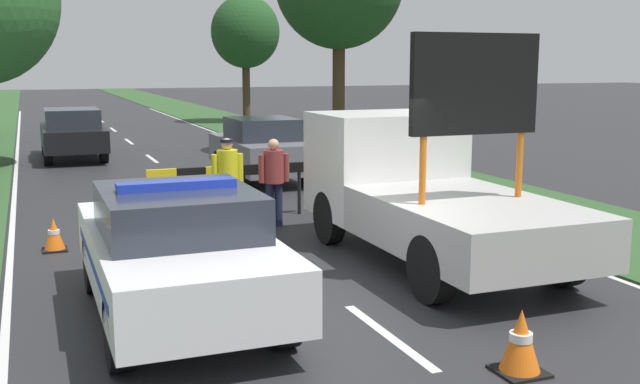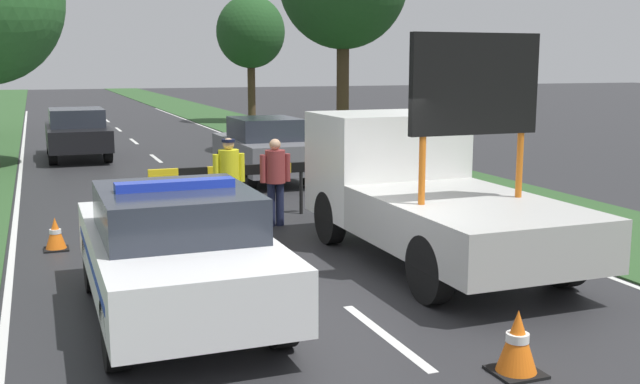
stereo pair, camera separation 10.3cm
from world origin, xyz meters
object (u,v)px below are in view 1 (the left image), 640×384
Objects in this scene: work_truck at (420,188)px; queued_car_sedan_black at (72,133)px; police_officer at (228,175)px; police_car at (177,250)px; pedestrian_civilian at (274,175)px; traffic_cone_near_truck at (521,342)px; roadside_tree_far_left at (245,32)px; road_barrier at (234,174)px; queued_car_suv_grey at (261,149)px; traffic_cone_centre_front at (54,235)px.

work_truck reaches higher than queued_car_sedan_black.
police_officer is at bearing -49.35° from work_truck.
police_car is 2.76× the size of police_officer.
pedestrian_civilian is at bearing 163.96° from police_officer.
traffic_cone_near_truck is at bearing 94.20° from police_officer.
roadside_tree_far_left is (5.93, 30.45, 4.09)m from traffic_cone_near_truck.
work_truck is 4.18m from road_barrier.
police_car is 1.10× the size of queued_car_suv_grey.
traffic_cone_near_truck is at bearing -85.88° from road_barrier.
pedestrian_civilian is (0.52, -0.86, 0.08)m from road_barrier.
traffic_cone_near_truck is 0.16× the size of queued_car_suv_grey.
road_barrier is (2.06, 5.19, 0.06)m from police_car.
queued_car_sedan_black is 15.15m from roadside_tree_far_left.
pedestrian_civilian is (0.82, -0.18, -0.03)m from police_officer.
police_officer is 3.17m from traffic_cone_centre_front.
police_car reaches higher than road_barrier.
queued_car_suv_grey is at bearing 123.60° from queued_car_sedan_black.
roadside_tree_far_left is (6.61, 22.43, 3.54)m from road_barrier.
pedestrian_civilian is 5.44m from queued_car_suv_grey.
traffic_cone_near_truck is 18.99m from queued_car_sedan_black.
pedestrian_civilian is 0.35× the size of queued_car_sedan_black.
queued_car_suv_grey is at bearing 69.34° from police_car.
road_barrier is 6.21× the size of traffic_cone_centre_front.
traffic_cone_near_truck is at bearing -101.02° from roadside_tree_far_left.
police_officer is at bearing -106.65° from roadside_tree_far_left.
police_officer is 0.26× the size of roadside_tree_far_left.
police_car reaches higher than pedestrian_civilian.
pedestrian_civilian is at bearing -59.63° from road_barrier.
road_barrier is at bearing 102.16° from queued_car_sedan_black.
work_truck reaches higher than police_officer.
traffic_cone_near_truck is at bearing -44.22° from police_car.
pedestrian_civilian is 24.32m from roadside_tree_far_left.
queued_car_sedan_black is at bearing 87.60° from pedestrian_civilian.
road_barrier is 0.81× the size of queued_car_suv_grey.
pedestrian_civilian is at bearing 91.33° from traffic_cone_near_truck.
police_car is 2.80× the size of pedestrian_civilian.
police_car is at bearing 65.24° from police_officer.
roadside_tree_far_left reaches higher than queued_car_sedan_black.
work_truck is (4.02, 1.49, 0.26)m from police_car.
roadside_tree_far_left reaches higher than police_officer.
pedestrian_civilian is 0.26× the size of roadside_tree_far_left.
work_truck is 1.17× the size of queued_car_sedan_black.
police_officer is 2.54× the size of traffic_cone_near_truck.
work_truck reaches higher than traffic_cone_centre_front.
pedestrian_civilian is 0.39× the size of queued_car_suv_grey.
work_truck is 8.30× the size of traffic_cone_near_truck.
police_car is 4.85m from police_officer.
traffic_cone_near_truck is (0.68, -8.02, -0.55)m from road_barrier.
traffic_cone_centre_front is 0.13× the size of queued_car_suv_grey.
road_barrier is 0.74m from police_officer.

